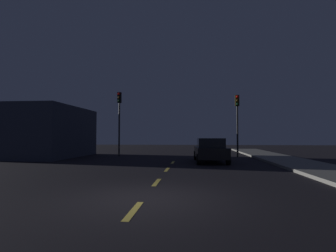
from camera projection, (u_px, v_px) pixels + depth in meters
The scene contains 10 objects.
ground_plane at pixel (168, 168), 14.26m from camera, with size 80.00×80.00×0.00m, color black.
sidewalk_curb_right at pixel (317, 168), 13.55m from camera, with size 3.00×40.00×0.15m, color gray.
lane_stripe_nearest at pixel (134, 211), 6.10m from camera, with size 0.16×1.60×0.01m, color #EACC4C.
lane_stripe_second at pixel (157, 182), 9.88m from camera, with size 0.16×1.60×0.01m, color #EACC4C.
lane_stripe_third at pixel (167, 170), 13.66m from camera, with size 0.16×1.60×0.01m, color #EACC4C.
lane_stripe_fourth at pixel (173, 162), 17.44m from camera, with size 0.16×1.60×0.01m, color #EACC4C.
traffic_signal_left at pixel (119, 112), 23.03m from camera, with size 0.32×0.38×5.45m.
traffic_signal_right at pixel (237, 114), 22.08m from camera, with size 0.32×0.38×5.07m.
car_stopped_ahead at pixel (210, 150), 17.64m from camera, with size 2.15×4.57×1.56m.
storefront_left at pixel (44, 132), 22.28m from camera, with size 5.88×8.18×4.07m, color #333847.
Camera 1 is at (1.36, -7.27, 1.68)m, focal length 28.96 mm.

